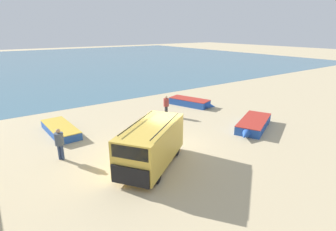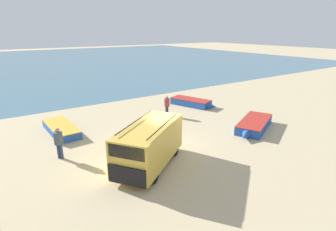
% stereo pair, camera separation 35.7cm
% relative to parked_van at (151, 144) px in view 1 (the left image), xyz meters
% --- Properties ---
extents(ground_plane, '(200.00, 200.00, 0.00)m').
position_rel_parked_van_xyz_m(ground_plane, '(1.71, 1.18, -1.23)').
color(ground_plane, tan).
extents(sea_water, '(120.00, 80.00, 0.01)m').
position_rel_parked_van_xyz_m(sea_water, '(1.71, 53.18, -1.23)').
color(sea_water, '#477084').
rests_on(sea_water, ground_plane).
extents(parked_van, '(5.19, 4.48, 2.38)m').
position_rel_parked_van_xyz_m(parked_van, '(0.00, 0.00, 0.00)').
color(parked_van, gold).
rests_on(parked_van, ground_plane).
extents(fishing_rowboat_0, '(5.14, 3.35, 0.64)m').
position_rel_parked_van_xyz_m(fishing_rowboat_0, '(8.95, 0.35, -0.91)').
color(fishing_rowboat_0, '#234CA3').
rests_on(fishing_rowboat_0, ground_plane).
extents(fishing_rowboat_1, '(2.67, 4.66, 0.65)m').
position_rel_parked_van_xyz_m(fishing_rowboat_1, '(9.15, 7.63, -0.91)').
color(fishing_rowboat_1, '#234CA3').
rests_on(fishing_rowboat_1, ground_plane).
extents(fishing_rowboat_2, '(1.74, 5.21, 0.56)m').
position_rel_parked_van_xyz_m(fishing_rowboat_2, '(-2.79, 7.66, -0.95)').
color(fishing_rowboat_2, '#234CA3').
rests_on(fishing_rowboat_2, ground_plane).
extents(fisherman_0, '(0.48, 0.48, 1.81)m').
position_rel_parked_van_xyz_m(fisherman_0, '(-3.75, 3.48, -0.15)').
color(fisherman_0, navy).
rests_on(fisherman_0, ground_plane).
extents(fisherman_1, '(0.45, 0.45, 1.71)m').
position_rel_parked_van_xyz_m(fisherman_1, '(5.46, 6.46, -0.21)').
color(fisherman_1, '#38383D').
rests_on(fisherman_1, ground_plane).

